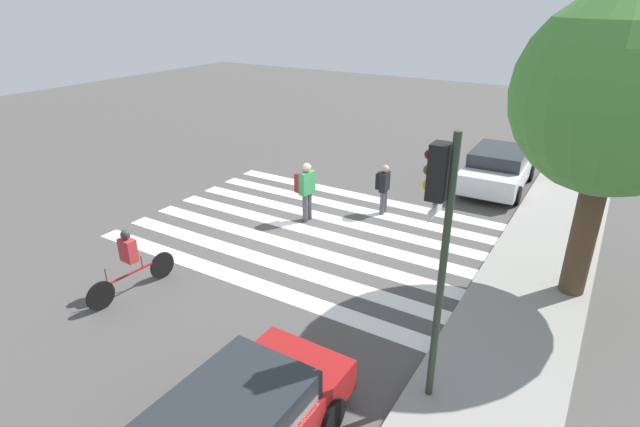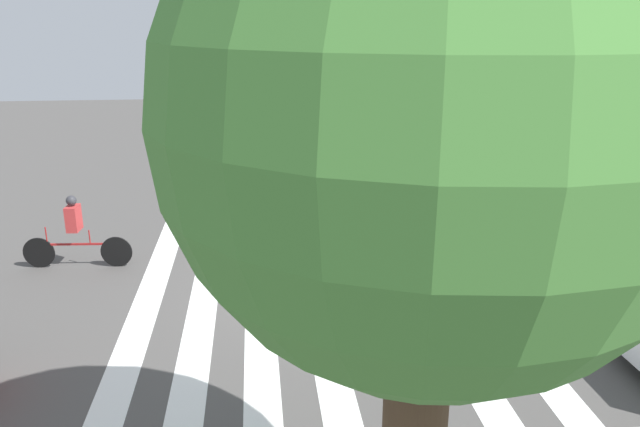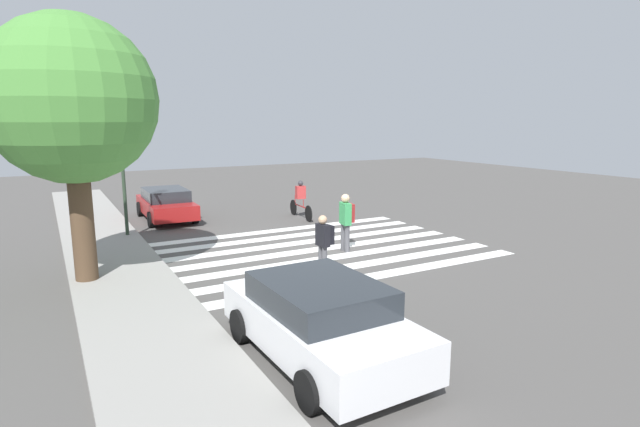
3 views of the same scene
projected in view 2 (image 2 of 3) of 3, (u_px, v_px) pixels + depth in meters
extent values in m
plane|color=#4C4947|center=(313.00, 289.00, 12.58)|extent=(60.00, 60.00, 0.00)
cube|color=white|center=(468.00, 282.00, 12.90)|extent=(0.54, 10.00, 0.01)
cube|color=white|center=(417.00, 285.00, 12.79)|extent=(0.54, 10.00, 0.01)
cube|color=white|center=(366.00, 287.00, 12.68)|extent=(0.54, 10.00, 0.01)
cube|color=white|center=(313.00, 289.00, 12.57)|extent=(0.54, 10.00, 0.01)
cube|color=white|center=(259.00, 292.00, 12.47)|extent=(0.54, 10.00, 0.01)
cube|color=white|center=(205.00, 294.00, 12.36)|extent=(0.54, 10.00, 0.01)
cube|color=white|center=(149.00, 297.00, 12.25)|extent=(0.54, 10.00, 0.01)
sphere|color=#478438|center=(432.00, 113.00, 4.48)|extent=(4.05, 4.05, 4.05)
cylinder|color=#4C4C51|center=(451.00, 294.00, 11.45)|extent=(0.15, 0.15, 0.77)
cylinder|color=#4C4C51|center=(440.00, 295.00, 11.43)|extent=(0.15, 0.15, 0.77)
cube|color=black|center=(448.00, 260.00, 11.23)|extent=(0.46, 0.23, 0.61)
sphere|color=tan|center=(449.00, 237.00, 11.10)|extent=(0.24, 0.24, 0.24)
cube|color=black|center=(446.00, 256.00, 11.40)|extent=(0.35, 0.18, 0.51)
cylinder|color=#4C4C51|center=(345.00, 259.00, 12.96)|extent=(0.17, 0.17, 0.88)
cylinder|color=#4C4C51|center=(334.00, 259.00, 12.94)|extent=(0.17, 0.17, 0.88)
cube|color=#338C4C|center=(340.00, 223.00, 12.71)|extent=(0.55, 0.32, 0.70)
sphere|color=tan|center=(340.00, 200.00, 12.56)|extent=(0.28, 0.28, 0.28)
cube|color=maroon|center=(337.00, 220.00, 12.90)|extent=(0.41, 0.25, 0.59)
cylinder|color=black|center=(39.00, 253.00, 13.57)|extent=(0.68, 0.09, 0.68)
cylinder|color=black|center=(117.00, 252.00, 13.62)|extent=(0.68, 0.09, 0.68)
cube|color=maroon|center=(77.00, 244.00, 13.54)|extent=(1.42, 0.14, 0.04)
cylinder|color=maroon|center=(90.00, 237.00, 13.50)|extent=(0.03, 0.03, 0.32)
cylinder|color=maroon|center=(46.00, 236.00, 13.46)|extent=(0.03, 0.03, 0.40)
cube|color=#B73333|center=(73.00, 218.00, 13.36)|extent=(0.27, 0.42, 0.55)
sphere|color=#333338|center=(71.00, 201.00, 13.23)|extent=(0.22, 0.22, 0.22)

